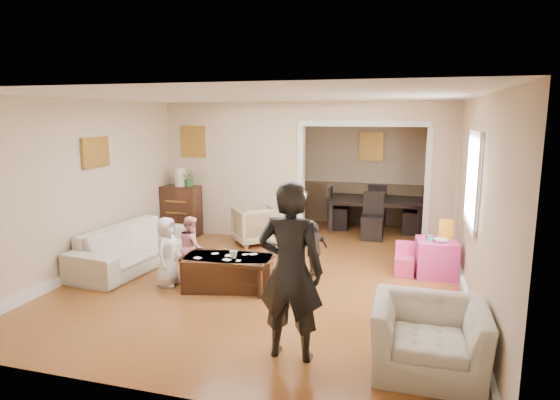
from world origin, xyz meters
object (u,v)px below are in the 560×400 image
(dresser, at_px, (182,211))
(dining_table, at_px, (375,215))
(coffee_cup, at_px, (233,254))
(cyan_cup, at_px, (430,238))
(child_kneel_a, at_px, (167,252))
(child_toddler, at_px, (314,250))
(armchair_front, at_px, (428,338))
(coffee_table, at_px, (228,272))
(child_kneel_b, at_px, (192,246))
(adult_person, at_px, (291,271))
(table_lamp, at_px, (180,177))
(armchair_back, at_px, (255,225))
(play_table, at_px, (436,258))
(sofa, at_px, (135,246))

(dresser, distance_m, dining_table, 3.91)
(coffee_cup, distance_m, cyan_cup, 2.89)
(child_kneel_a, height_order, child_toddler, child_kneel_a)
(armchair_front, height_order, coffee_table, armchair_front)
(cyan_cup, relative_size, child_kneel_b, 0.09)
(child_toddler, bearing_deg, coffee_table, -17.93)
(dining_table, xyz_separation_m, adult_person, (-0.38, -5.40, 0.55))
(adult_person, xyz_separation_m, child_kneel_a, (-2.15, 1.44, -0.39))
(coffee_cup, height_order, child_toddler, child_toddler)
(coffee_table, bearing_deg, cyan_cup, 24.96)
(child_toddler, bearing_deg, coffee_cup, -13.36)
(table_lamp, height_order, cyan_cup, table_lamp)
(coffee_table, bearing_deg, dresser, 129.10)
(coffee_table, distance_m, adult_person, 2.15)
(coffee_table, height_order, child_kneel_a, child_kneel_a)
(armchair_back, relative_size, play_table, 1.33)
(coffee_cup, bearing_deg, table_lamp, 129.92)
(coffee_cup, distance_m, dining_table, 4.18)
(sofa, bearing_deg, child_kneel_b, -94.11)
(coffee_cup, bearing_deg, armchair_front, -30.11)
(table_lamp, bearing_deg, armchair_back, -5.47)
(dresser, bearing_deg, dining_table, 20.84)
(coffee_cup, distance_m, child_toddler, 1.24)
(dining_table, xyz_separation_m, child_toddler, (-0.63, -3.06, 0.08))
(coffee_cup, bearing_deg, armchair_back, 101.65)
(cyan_cup, relative_size, child_toddler, 0.10)
(dresser, relative_size, cyan_cup, 12.40)
(dresser, relative_size, child_kneel_a, 1.01)
(table_lamp, xyz_separation_m, dining_table, (3.65, 1.39, -0.84))
(cyan_cup, bearing_deg, child_toddler, -163.03)
(play_table, bearing_deg, adult_person, -117.19)
(coffee_cup, relative_size, dining_table, 0.06)
(cyan_cup, xyz_separation_m, child_kneel_b, (-3.38, -0.95, -0.14))
(child_kneel_a, xyz_separation_m, child_toddler, (1.90, 0.90, -0.07))
(adult_person, bearing_deg, cyan_cup, -115.39)
(cyan_cup, bearing_deg, adult_person, -115.99)
(coffee_table, relative_size, child_toddler, 1.44)
(dresser, bearing_deg, child_kneel_a, -66.50)
(child_toddler, bearing_deg, armchair_back, -100.23)
(dresser, xyz_separation_m, dining_table, (3.65, 1.39, -0.16))
(sofa, xyz_separation_m, cyan_cup, (4.46, 0.76, 0.27))
(play_table, bearing_deg, child_kneel_a, -158.26)
(sofa, relative_size, adult_person, 1.25)
(dining_table, bearing_deg, coffee_cup, -113.99)
(table_lamp, bearing_deg, child_kneel_a, -66.50)
(play_table, xyz_separation_m, adult_person, (-1.48, -2.88, 0.61))
(dresser, xyz_separation_m, child_kneel_a, (1.12, -2.57, -0.00))
(armchair_back, relative_size, cyan_cup, 9.47)
(coffee_cup, relative_size, child_kneel_a, 0.11)
(armchair_front, height_order, play_table, armchair_front)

